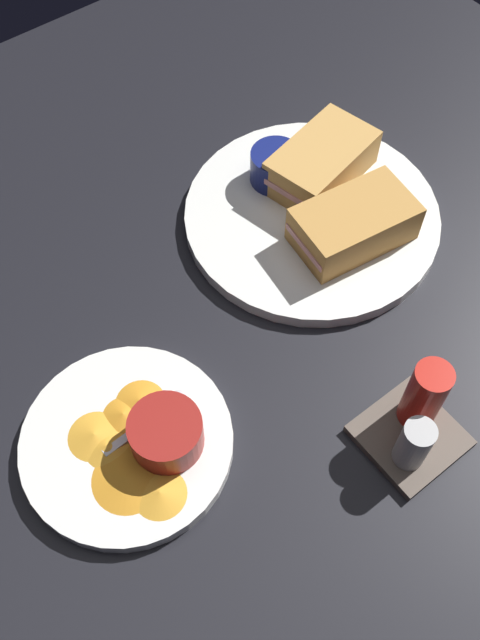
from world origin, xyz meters
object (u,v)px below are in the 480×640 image
(sandwich_half_far, at_px, (321,162))
(plate_chips_companion, at_px, (127,443))
(condiment_caddy, at_px, (417,420))
(spoon_by_dark_ramekin, at_px, (299,204))
(sandwich_half_near, at_px, (354,224))
(ramekin_light_gravy, at_px, (166,433))
(plate_sandwich_main, at_px, (312,216))
(ramekin_dark_sauce, at_px, (276,166))
(spoon_by_gravy_ramekin, at_px, (164,410))

(sandwich_half_far, bearing_deg, plate_chips_companion, 21.25)
(plate_chips_companion, xyz_separation_m, condiment_caddy, (-0.22, 0.16, 0.03))
(spoon_by_dark_ramekin, bearing_deg, condiment_caddy, 71.61)
(sandwich_half_near, xyz_separation_m, ramekin_light_gravy, (0.30, 0.08, -0.00))
(plate_sandwich_main, height_order, sandwich_half_near, sandwich_half_near)
(spoon_by_dark_ramekin, height_order, condiment_caddy, condiment_caddy)
(plate_chips_companion, height_order, condiment_caddy, condiment_caddy)
(sandwich_half_far, relative_size, spoon_by_dark_ramekin, 1.45)
(spoon_by_dark_ramekin, xyz_separation_m, plate_chips_companion, (0.32, 0.12, -0.01))
(plate_sandwich_main, distance_m, ramekin_light_gravy, 0.32)
(ramekin_light_gravy, relative_size, condiment_caddy, 0.73)
(plate_sandwich_main, xyz_separation_m, condiment_caddy, (0.10, 0.26, 0.03))
(ramekin_dark_sauce, xyz_separation_m, ramekin_light_gravy, (0.29, 0.20, -0.00))
(condiment_caddy, bearing_deg, spoon_by_gravy_ramekin, -41.50)
(spoon_by_gravy_ramekin, bearing_deg, sandwich_half_far, -156.36)
(ramekin_dark_sauce, height_order, plate_chips_companion, ramekin_dark_sauce)
(ramekin_light_gravy, height_order, condiment_caddy, condiment_caddy)
(sandwich_half_far, xyz_separation_m, ramekin_light_gravy, (0.34, 0.17, -0.00))
(sandwich_half_far, bearing_deg, ramekin_light_gravy, 26.57)
(plate_sandwich_main, height_order, ramekin_dark_sauce, ramekin_dark_sauce)
(sandwich_half_far, xyz_separation_m, condiment_caddy, (0.14, 0.30, -0.01))
(sandwich_half_far, height_order, spoon_by_dark_ramekin, sandwich_half_far)
(sandwich_half_far, relative_size, condiment_caddy, 1.52)
(sandwich_half_far, distance_m, spoon_by_gravy_ramekin, 0.35)
(sandwich_half_near, distance_m, plate_chips_companion, 0.34)
(plate_chips_companion, bearing_deg, plate_sandwich_main, -161.84)
(sandwich_half_near, relative_size, ramekin_dark_sauce, 2.34)
(sandwich_half_near, xyz_separation_m, condiment_caddy, (0.11, 0.21, -0.01))
(condiment_caddy, bearing_deg, ramekin_light_gravy, -34.17)
(ramekin_dark_sauce, distance_m, plate_chips_companion, 0.37)
(plate_sandwich_main, distance_m, sandwich_half_far, 0.06)
(sandwich_half_far, xyz_separation_m, spoon_by_gravy_ramekin, (0.32, 0.14, -0.02))
(sandwich_half_far, xyz_separation_m, ramekin_dark_sauce, (0.04, -0.03, -0.00))
(sandwich_half_near, xyz_separation_m, spoon_by_gravy_ramekin, (0.29, 0.05, -0.02))
(sandwich_half_far, relative_size, ramekin_dark_sauce, 2.40)
(sandwich_half_near, distance_m, spoon_by_dark_ramekin, 0.08)
(condiment_caddy, bearing_deg, spoon_by_dark_ramekin, -108.39)
(sandwich_half_near, height_order, condiment_caddy, condiment_caddy)
(sandwich_half_near, distance_m, spoon_by_gravy_ramekin, 0.29)
(sandwich_half_near, bearing_deg, spoon_by_dark_ramekin, -77.32)
(condiment_caddy, bearing_deg, plate_sandwich_main, -110.60)
(ramekin_dark_sauce, bearing_deg, sandwich_half_far, 145.76)
(plate_sandwich_main, height_order, sandwich_half_far, sandwich_half_far)
(sandwich_half_far, height_order, condiment_caddy, condiment_caddy)
(plate_sandwich_main, xyz_separation_m, spoon_by_gravy_ramekin, (0.28, 0.10, 0.01))
(plate_sandwich_main, relative_size, sandwich_half_near, 2.10)
(spoon_by_dark_ramekin, bearing_deg, sandwich_half_near, 102.68)
(plate_sandwich_main, relative_size, ramekin_light_gravy, 4.25)
(sandwich_half_far, height_order, spoon_by_gravy_ramekin, sandwich_half_far)
(sandwich_half_near, height_order, spoon_by_gravy_ramekin, sandwich_half_near)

